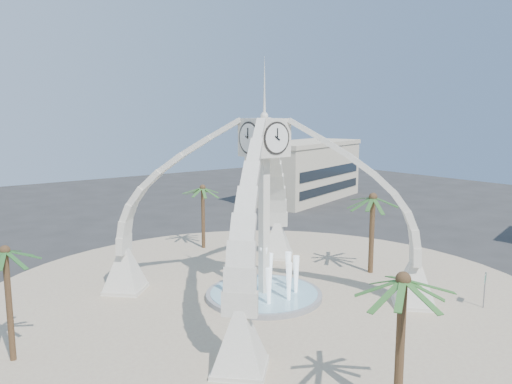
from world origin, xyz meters
TOP-DOWN VIEW (x-y plane):
  - ground at (0.00, 0.00)m, footprint 140.00×140.00m
  - plaza at (0.00, 0.00)m, footprint 40.00×40.00m
  - clock_tower at (-0.00, -0.00)m, footprint 17.94×17.94m
  - fountain at (0.00, 0.00)m, footprint 8.00×8.00m
  - building_ne at (30.00, 28.00)m, footprint 21.87×14.17m
  - palm_east at (10.16, -0.87)m, footprint 4.81×4.81m
  - palm_west at (-15.76, 0.84)m, footprint 4.29×4.29m
  - palm_north at (3.46, 13.64)m, footprint 3.80×3.80m
  - palm_south at (-3.96, -14.09)m, footprint 4.81×4.81m
  - street_sign at (10.24, -10.18)m, footprint 0.85×0.36m

SIDE VIEW (x-z plane):
  - ground at x=0.00m, z-range 0.00..0.00m
  - plaza at x=0.00m, z-range 0.00..0.06m
  - fountain at x=0.00m, z-range -1.52..2.10m
  - street_sign at x=10.24m, z-range 0.53..3.00m
  - building_ne at x=30.00m, z-range 0.01..8.61m
  - palm_north at x=3.46m, z-range 2.46..8.94m
  - palm_west at x=-15.76m, z-range 2.51..8.99m
  - palm_south at x=-3.96m, z-range 2.52..9.24m
  - palm_east at x=10.16m, z-range 2.58..9.54m
  - clock_tower at x=0.00m, z-range -1.66..14.64m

